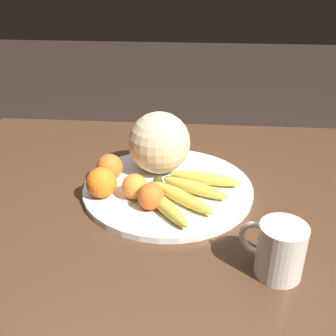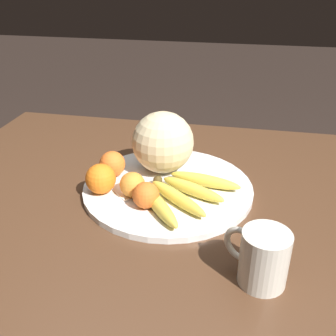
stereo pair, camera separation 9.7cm
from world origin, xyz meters
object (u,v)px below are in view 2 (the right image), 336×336
object	(u,v)px
orange_front_left	(146,195)
orange_back_left	(112,164)
orange_front_right	(132,185)
produce_tag	(121,191)
banana_bunch	(183,193)
kitchen_table	(188,227)
ceramic_mug	(262,257)
melon	(163,142)
orange_mid_center	(101,179)
fruit_bowl	(168,188)

from	to	relation	value
orange_front_left	orange_back_left	bearing A→B (deg)	-46.30
orange_front_right	produce_tag	size ratio (longest dim) A/B	0.67
produce_tag	orange_back_left	bearing A→B (deg)	-15.24
orange_front_left	orange_back_left	distance (m)	0.18
banana_bunch	orange_back_left	world-z (taller)	orange_back_left
kitchen_table	ceramic_mug	xyz separation A→B (m)	(-0.17, 0.26, 0.15)
melon	produce_tag	xyz separation A→B (m)	(0.08, 0.13, -0.08)
banana_bunch	orange_back_left	distance (m)	0.22
banana_bunch	orange_mid_center	distance (m)	0.20
orange_mid_center	produce_tag	size ratio (longest dim) A/B	0.81
kitchen_table	fruit_bowl	bearing A→B (deg)	-18.02
banana_bunch	ceramic_mug	world-z (taller)	ceramic_mug
orange_front_right	kitchen_table	bearing A→B (deg)	-160.71
melon	banana_bunch	size ratio (longest dim) A/B	0.65
orange_front_left	ceramic_mug	xyz separation A→B (m)	(-0.26, 0.17, 0.01)
banana_bunch	ceramic_mug	bearing A→B (deg)	-18.35
orange_mid_center	produce_tag	xyz separation A→B (m)	(-0.05, -0.01, -0.04)
orange_mid_center	orange_front_left	bearing A→B (deg)	161.15
fruit_bowl	orange_front_right	size ratio (longest dim) A/B	6.95
fruit_bowl	orange_back_left	size ratio (longest dim) A/B	6.33
kitchen_table	ceramic_mug	bearing A→B (deg)	123.41
orange_mid_center	orange_front_right	bearing A→B (deg)	178.81
orange_mid_center	ceramic_mug	bearing A→B (deg)	150.67
orange_front_left	produce_tag	bearing A→B (deg)	-34.29
banana_bunch	orange_front_right	world-z (taller)	orange_front_right
fruit_bowl	orange_back_left	distance (m)	0.16
produce_tag	orange_mid_center	bearing A→B (deg)	57.52
banana_bunch	ceramic_mug	size ratio (longest dim) A/B	2.09
kitchen_table	orange_front_left	xyz separation A→B (m)	(0.09, 0.09, 0.14)
banana_bunch	orange_mid_center	xyz separation A→B (m)	(0.20, 0.01, 0.02)
banana_bunch	orange_front_left	size ratio (longest dim) A/B	4.03
melon	banana_bunch	bearing A→B (deg)	119.78
orange_front_right	orange_front_left	bearing A→B (deg)	137.08
banana_bunch	orange_back_left	size ratio (longest dim) A/B	3.71
banana_bunch	orange_mid_center	size ratio (longest dim) A/B	3.38
orange_front_left	orange_front_right	size ratio (longest dim) A/B	1.01
fruit_bowl	melon	distance (m)	0.12
melon	orange_front_left	size ratio (longest dim) A/B	2.63
kitchen_table	orange_mid_center	size ratio (longest dim) A/B	19.24
kitchen_table	melon	world-z (taller)	melon
produce_tag	ceramic_mug	size ratio (longest dim) A/B	0.76
orange_back_left	fruit_bowl	bearing A→B (deg)	171.21
fruit_bowl	orange_back_left	bearing A→B (deg)	-8.79
produce_tag	orange_front_left	bearing A→B (deg)	-170.31
kitchen_table	fruit_bowl	xyz separation A→B (m)	(0.06, -0.02, 0.10)
orange_front_right	orange_mid_center	size ratio (longest dim) A/B	0.83
melon	ceramic_mug	size ratio (longest dim) A/B	1.36
kitchen_table	orange_front_left	bearing A→B (deg)	44.65
fruit_bowl	banana_bunch	bearing A→B (deg)	130.51
orange_front_right	ceramic_mug	distance (m)	0.37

